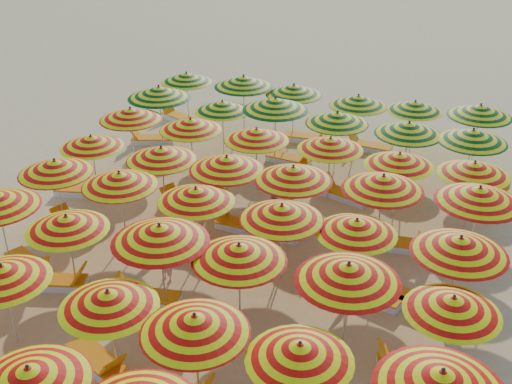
% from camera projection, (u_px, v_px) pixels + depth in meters
% --- Properties ---
extents(ground, '(120.00, 120.00, 0.00)m').
position_uv_depth(ground, '(250.00, 247.00, 19.03)').
color(ground, '#DDB462').
rests_on(ground, ground).
extents(umbrella_2, '(2.84, 2.84, 2.35)m').
position_uv_depth(umbrella_2, '(29.00, 377.00, 11.45)').
color(umbrella_2, silver).
rests_on(umbrella_2, ground).
extents(umbrella_7, '(2.78, 2.78, 2.27)m').
position_uv_depth(umbrella_7, '(2.00, 273.00, 14.39)').
color(umbrella_7, silver).
rests_on(umbrella_7, ground).
extents(umbrella_8, '(2.34, 2.34, 2.28)m').
position_uv_depth(umbrella_8, '(108.00, 299.00, 13.53)').
color(umbrella_8, silver).
rests_on(umbrella_8, ground).
extents(umbrella_9, '(2.98, 2.98, 2.39)m').
position_uv_depth(umbrella_9, '(195.00, 324.00, 12.68)').
color(umbrella_9, silver).
rests_on(umbrella_9, ground).
extents(umbrella_10, '(2.41, 2.41, 2.24)m').
position_uv_depth(umbrella_10, '(300.00, 352.00, 12.15)').
color(umbrella_10, silver).
rests_on(umbrella_10, ground).
extents(umbrella_11, '(2.83, 2.83, 2.54)m').
position_uv_depth(umbrella_11, '(441.00, 381.00, 11.12)').
color(umbrella_11, silver).
rests_on(umbrella_11, ground).
extents(umbrella_13, '(2.44, 2.44, 2.27)m').
position_uv_depth(umbrella_13, '(67.00, 223.00, 16.35)').
color(umbrella_13, silver).
rests_on(umbrella_13, ground).
extents(umbrella_14, '(2.86, 2.86, 2.55)m').
position_uv_depth(umbrella_14, '(160.00, 233.00, 15.43)').
color(umbrella_14, silver).
rests_on(umbrella_14, ground).
extents(umbrella_15, '(2.46, 2.46, 2.41)m').
position_uv_depth(umbrella_15, '(239.00, 253.00, 14.91)').
color(umbrella_15, silver).
rests_on(umbrella_15, ground).
extents(umbrella_16, '(2.96, 2.96, 2.53)m').
position_uv_depth(umbrella_16, '(348.00, 273.00, 14.02)').
color(umbrella_16, silver).
rests_on(umbrella_16, ground).
extents(umbrella_17, '(2.60, 2.60, 2.21)m').
position_uv_depth(umbrella_17, '(453.00, 305.00, 13.47)').
color(umbrella_17, silver).
rests_on(umbrella_17, ground).
extents(umbrella_18, '(2.60, 2.60, 2.38)m').
position_uv_depth(umbrella_18, '(55.00, 167.00, 19.06)').
color(umbrella_18, silver).
rests_on(umbrella_18, ground).
extents(umbrella_19, '(2.35, 2.35, 2.36)m').
position_uv_depth(umbrella_19, '(120.00, 179.00, 18.38)').
color(umbrella_19, silver).
rests_on(umbrella_19, ground).
extents(umbrella_20, '(2.37, 2.37, 2.31)m').
position_uv_depth(umbrella_20, '(196.00, 195.00, 17.63)').
color(umbrella_20, silver).
rests_on(umbrella_20, ground).
extents(umbrella_21, '(2.42, 2.42, 2.37)m').
position_uv_depth(umbrella_21, '(282.00, 212.00, 16.66)').
color(umbrella_21, silver).
rests_on(umbrella_21, ground).
extents(umbrella_22, '(2.79, 2.79, 2.24)m').
position_uv_depth(umbrella_22, '(357.00, 227.00, 16.24)').
color(umbrella_22, silver).
rests_on(umbrella_22, ground).
extents(umbrella_23, '(2.32, 2.32, 2.46)m').
position_uv_depth(umbrella_23, '(460.00, 245.00, 15.11)').
color(umbrella_23, silver).
rests_on(umbrella_23, ground).
extents(umbrella_24, '(2.47, 2.47, 2.24)m').
position_uv_depth(umbrella_24, '(91.00, 142.00, 21.05)').
color(umbrella_24, silver).
rests_on(umbrella_24, ground).
extents(umbrella_25, '(2.25, 2.25, 2.37)m').
position_uv_depth(umbrella_25, '(161.00, 154.00, 19.92)').
color(umbrella_25, silver).
rests_on(umbrella_25, ground).
extents(umbrella_26, '(2.66, 2.66, 2.43)m').
position_uv_depth(umbrella_26, '(227.00, 163.00, 19.18)').
color(umbrella_26, silver).
rests_on(umbrella_26, ground).
extents(umbrella_27, '(3.06, 3.06, 2.44)m').
position_uv_depth(umbrella_27, '(293.00, 174.00, 18.54)').
color(umbrella_27, silver).
rests_on(umbrella_27, ground).
extents(umbrella_28, '(2.52, 2.52, 2.47)m').
position_uv_depth(umbrella_28, '(383.00, 183.00, 17.96)').
color(umbrella_28, silver).
rests_on(umbrella_28, ground).
extents(umbrella_29, '(3.01, 3.01, 2.51)m').
position_uv_depth(umbrella_29, '(479.00, 195.00, 17.26)').
color(umbrella_29, silver).
rests_on(umbrella_29, ground).
extents(umbrella_30, '(2.43, 2.43, 2.40)m').
position_uv_depth(umbrella_30, '(131.00, 114.00, 22.88)').
color(umbrella_30, silver).
rests_on(umbrella_30, ground).
extents(umbrella_31, '(2.61, 2.61, 2.33)m').
position_uv_depth(umbrella_31, '(191.00, 124.00, 22.15)').
color(umbrella_31, silver).
rests_on(umbrella_31, ground).
extents(umbrella_32, '(2.81, 2.81, 2.34)m').
position_uv_depth(umbrella_32, '(257.00, 135.00, 21.33)').
color(umbrella_32, silver).
rests_on(umbrella_32, ground).
extents(umbrella_33, '(2.80, 2.80, 2.31)m').
position_uv_depth(umbrella_33, '(330.00, 144.00, 20.74)').
color(umbrella_33, silver).
rests_on(umbrella_33, ground).
extents(umbrella_34, '(2.68, 2.68, 2.28)m').
position_uv_depth(umbrella_34, '(399.00, 159.00, 19.73)').
color(umbrella_34, silver).
rests_on(umbrella_34, ground).
extents(umbrella_35, '(2.55, 2.55, 2.30)m').
position_uv_depth(umbrella_35, '(474.00, 169.00, 19.11)').
color(umbrella_35, silver).
rests_on(umbrella_35, ground).
extents(umbrella_36, '(2.69, 2.69, 2.58)m').
position_uv_depth(umbrella_36, '(159.00, 92.00, 24.47)').
color(umbrella_36, silver).
rests_on(umbrella_36, ground).
extents(umbrella_37, '(2.62, 2.62, 2.23)m').
position_uv_depth(umbrella_37, '(222.00, 106.00, 24.02)').
color(umbrella_37, silver).
rests_on(umbrella_37, ground).
extents(umbrella_38, '(2.70, 2.70, 2.58)m').
position_uv_depth(umbrella_38, '(276.00, 104.00, 23.32)').
color(umbrella_38, silver).
rests_on(umbrella_38, ground).
extents(umbrella_39, '(2.93, 2.93, 2.38)m').
position_uv_depth(umbrella_39, '(337.00, 118.00, 22.57)').
color(umbrella_39, silver).
rests_on(umbrella_39, ground).
extents(umbrella_40, '(3.00, 3.00, 2.43)m').
position_uv_depth(umbrella_40, '(409.00, 128.00, 21.61)').
color(umbrella_40, silver).
rests_on(umbrella_40, ground).
extents(umbrella_41, '(2.62, 2.62, 2.44)m').
position_uv_depth(umbrella_41, '(473.00, 136.00, 21.03)').
color(umbrella_41, silver).
rests_on(umbrella_41, ground).
extents(umbrella_42, '(2.28, 2.28, 2.31)m').
position_uv_depth(umbrella_42, '(187.00, 78.00, 26.88)').
color(umbrella_42, silver).
rests_on(umbrella_42, ground).
extents(umbrella_43, '(3.08, 3.08, 2.54)m').
position_uv_depth(umbrella_43, '(244.00, 81.00, 25.77)').
color(umbrella_43, silver).
rests_on(umbrella_43, ground).
extents(umbrella_44, '(2.68, 2.68, 2.37)m').
position_uv_depth(umbrella_44, '(294.00, 90.00, 25.31)').
color(umbrella_44, silver).
rests_on(umbrella_44, ground).
extents(umbrella_45, '(2.49, 2.49, 2.34)m').
position_uv_depth(umbrella_45, '(358.00, 101.00, 24.27)').
color(umbrella_45, silver).
rests_on(umbrella_45, ground).
extents(umbrella_46, '(2.78, 2.78, 2.23)m').
position_uv_depth(umbrella_46, '(415.00, 106.00, 24.01)').
color(umbrella_46, silver).
rests_on(umbrella_46, ground).
extents(umbrella_47, '(2.86, 2.86, 2.45)m').
position_uv_depth(umbrella_47, '(480.00, 111.00, 23.05)').
color(umbrella_47, silver).
rests_on(umbrella_47, ground).
extents(lounger_4, '(1.82, 1.22, 0.69)m').
position_uv_depth(lounger_4, '(98.00, 361.00, 14.54)').
color(lounger_4, white).
rests_on(lounger_4, ground).
extents(lounger_8, '(1.82, 1.24, 0.69)m').
position_uv_depth(lounger_8, '(28.00, 265.00, 17.95)').
color(lounger_8, white).
rests_on(lounger_8, ground).
extents(lounger_9, '(1.83, 1.07, 0.69)m').
position_uv_depth(lounger_9, '(56.00, 282.00, 17.22)').
color(lounger_9, white).
rests_on(lounger_9, ground).
extents(lounger_10, '(1.81, 0.87, 0.69)m').
position_uv_depth(lounger_10, '(146.00, 297.00, 16.64)').
color(lounger_10, white).
rests_on(lounger_10, ground).
extents(lounger_11, '(1.83, 1.06, 0.69)m').
position_uv_depth(lounger_11, '(414.00, 365.00, 14.41)').
color(lounger_11, white).
rests_on(lounger_11, ground).
extents(lounger_12, '(1.82, 1.17, 0.69)m').
position_uv_depth(lounger_12, '(74.00, 229.00, 19.65)').
color(lounger_12, white).
rests_on(lounger_12, ground).
extents(lounger_13, '(1.80, 0.82, 0.69)m').
position_uv_depth(lounger_13, '(181.00, 247.00, 18.75)').
color(lounger_13, white).
rests_on(lounger_13, ground).
extents(lounger_14, '(1.83, 1.06, 0.69)m').
position_uv_depth(lounger_14, '(369.00, 293.00, 16.80)').
color(lounger_14, white).
rests_on(lounger_14, ground).
extents(lounger_15, '(1.82, 0.96, 0.69)m').
position_uv_depth(lounger_15, '(428.00, 306.00, 16.30)').
color(lounger_15, white).
rests_on(lounger_15, ground).
extents(lounger_16, '(1.82, 0.97, 0.69)m').
position_uv_depth(lounger_16, '(82.00, 191.00, 21.89)').
color(lounger_16, white).
rests_on(lounger_16, ground).
extents(lounger_17, '(1.82, 1.21, 0.69)m').
position_uv_depth(lounger_17, '(183.00, 207.00, 20.87)').
color(lounger_17, white).
rests_on(lounger_17, ground).
extents(lounger_18, '(1.75, 0.64, 0.69)m').
position_uv_depth(lounger_18, '(242.00, 225.00, 19.85)').
color(lounger_18, white).
rests_on(lounger_18, ground).
extents(lounger_19, '(1.77, 0.70, 0.69)m').
position_uv_depth(lounger_19, '(272.00, 231.00, 19.55)').
color(lounger_19, white).
rests_on(lounger_19, ground).
extents(lounger_20, '(1.79, 0.79, 0.69)m').
position_uv_depth(lounger_20, '(395.00, 244.00, 18.91)').
color(lounger_20, white).
rests_on(lounger_20, ground).
extents(lounger_21, '(1.82, 0.97, 0.69)m').
position_uv_depth(lounger_21, '(446.00, 253.00, 18.48)').
color(lounger_21, white).
rests_on(lounger_21, ground).
extents(lounger_22, '(1.83, 1.07, 0.69)m').
position_uv_depth(lounger_22, '(343.00, 194.00, 21.64)').
color(lounger_22, white).
rests_on(lounger_22, ground).
extents(lounger_23, '(1.83, 1.16, 0.69)m').
position_uv_depth(lounger_23, '(152.00, 139.00, 25.82)').
color(lounger_23, white).
rests_on(lounger_23, ground).
extents(lounger_24, '(1.79, 0.79, 0.69)m').
position_uv_depth(lounger_24, '(290.00, 159.00, 24.14)').
color(lounger_24, white).
rests_on(lounger_24, ground).
extents(lounger_25, '(1.75, 0.63, 0.69)m').
position_uv_depth(lounger_25, '(482.00, 194.00, 21.67)').
color(lounger_25, white).
rests_on(lounger_25, ground).
extents(lounger_26, '(1.82, 1.19, 0.69)m').
position_uv_depth(lounger_26, '(177.00, 117.00, 28.02)').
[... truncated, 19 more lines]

